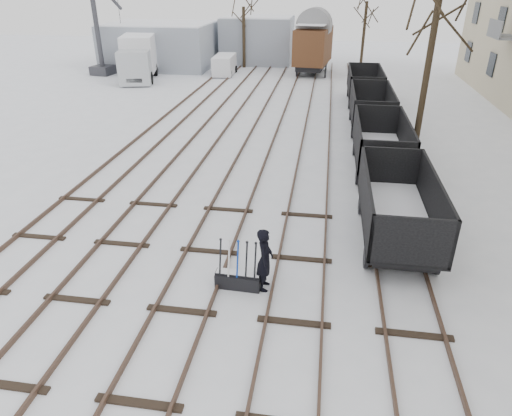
{
  "coord_description": "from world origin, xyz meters",
  "views": [
    {
      "loc": [
        3.44,
        -9.2,
        7.98
      ],
      "look_at": [
        1.38,
        4.02,
        1.2
      ],
      "focal_mm": 32.0,
      "sensor_mm": 36.0,
      "label": 1
    }
  ],
  "objects_px": {
    "freight_wagon_a": "(397,217)",
    "box_van_wagon": "(313,44)",
    "ground_frame": "(238,279)",
    "worker": "(265,260)",
    "lorry": "(139,57)",
    "panel_van": "(224,65)",
    "crane": "(101,48)"
  },
  "relations": [
    {
      "from": "worker",
      "to": "lorry",
      "type": "xyz_separation_m",
      "value": [
        -14.95,
        28.44,
        0.89
      ]
    },
    {
      "from": "ground_frame",
      "to": "worker",
      "type": "distance_m",
      "value": 1.01
    },
    {
      "from": "freight_wagon_a",
      "to": "panel_van",
      "type": "xyz_separation_m",
      "value": [
        -11.98,
        27.98,
        0.0
      ]
    },
    {
      "from": "panel_van",
      "to": "crane",
      "type": "xyz_separation_m",
      "value": [
        -11.02,
        -1.45,
        1.43
      ]
    },
    {
      "from": "worker",
      "to": "panel_van",
      "type": "relative_size",
      "value": 0.48
    },
    {
      "from": "freight_wagon_a",
      "to": "box_van_wagon",
      "type": "xyz_separation_m",
      "value": [
        -4.11,
        29.83,
        1.67
      ]
    },
    {
      "from": "lorry",
      "to": "box_van_wagon",
      "type": "bearing_deg",
      "value": 3.59
    },
    {
      "from": "panel_van",
      "to": "worker",
      "type": "bearing_deg",
      "value": -78.21
    },
    {
      "from": "worker",
      "to": "panel_van",
      "type": "xyz_separation_m",
      "value": [
        -8.02,
        31.31,
        -0.06
      ]
    },
    {
      "from": "crane",
      "to": "worker",
      "type": "bearing_deg",
      "value": -48.81
    },
    {
      "from": "worker",
      "to": "panel_van",
      "type": "bearing_deg",
      "value": 12.68
    },
    {
      "from": "ground_frame",
      "to": "panel_van",
      "type": "distance_m",
      "value": 32.24
    },
    {
      "from": "box_van_wagon",
      "to": "lorry",
      "type": "height_order",
      "value": "box_van_wagon"
    },
    {
      "from": "worker",
      "to": "ground_frame",
      "type": "bearing_deg",
      "value": 95.89
    },
    {
      "from": "worker",
      "to": "freight_wagon_a",
      "type": "height_order",
      "value": "freight_wagon_a"
    },
    {
      "from": "ground_frame",
      "to": "lorry",
      "type": "distance_m",
      "value": 31.92
    },
    {
      "from": "freight_wagon_a",
      "to": "worker",
      "type": "bearing_deg",
      "value": -139.99
    },
    {
      "from": "ground_frame",
      "to": "box_van_wagon",
      "type": "xyz_separation_m",
      "value": [
        0.6,
        33.25,
        2.27
      ]
    },
    {
      "from": "ground_frame",
      "to": "box_van_wagon",
      "type": "height_order",
      "value": "box_van_wagon"
    },
    {
      "from": "lorry",
      "to": "crane",
      "type": "xyz_separation_m",
      "value": [
        -4.09,
        1.42,
        0.48
      ]
    },
    {
      "from": "worker",
      "to": "crane",
      "type": "distance_m",
      "value": 35.44
    },
    {
      "from": "ground_frame",
      "to": "lorry",
      "type": "height_order",
      "value": "lorry"
    },
    {
      "from": "lorry",
      "to": "ground_frame",
      "type": "bearing_deg",
      "value": -77.62
    },
    {
      "from": "freight_wagon_a",
      "to": "box_van_wagon",
      "type": "height_order",
      "value": "box_van_wagon"
    },
    {
      "from": "box_van_wagon",
      "to": "lorry",
      "type": "bearing_deg",
      "value": -155.39
    },
    {
      "from": "freight_wagon_a",
      "to": "crane",
      "type": "relative_size",
      "value": 0.64
    },
    {
      "from": "freight_wagon_a",
      "to": "lorry",
      "type": "bearing_deg",
      "value": 126.97
    },
    {
      "from": "ground_frame",
      "to": "freight_wagon_a",
      "type": "height_order",
      "value": "freight_wagon_a"
    },
    {
      "from": "ground_frame",
      "to": "freight_wagon_a",
      "type": "bearing_deg",
      "value": 38.34
    },
    {
      "from": "panel_van",
      "to": "crane",
      "type": "bearing_deg",
      "value": -175.11
    },
    {
      "from": "ground_frame",
      "to": "panel_van",
      "type": "relative_size",
      "value": 0.38
    },
    {
      "from": "ground_frame",
      "to": "freight_wagon_a",
      "type": "distance_m",
      "value": 5.85
    }
  ]
}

